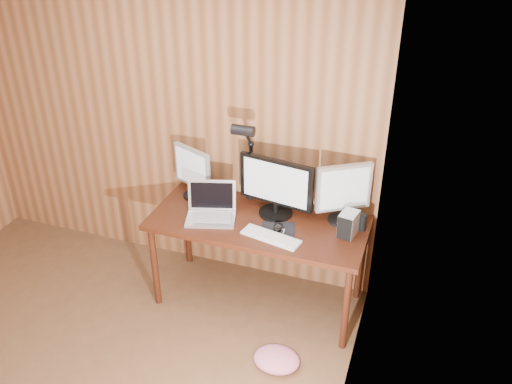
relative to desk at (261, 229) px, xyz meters
The scene contains 13 objects.
desk is the anchor object (origin of this frame).
monitor_center 0.37m from the desk, 32.57° to the left, with size 0.58×0.25×0.45m.
monitor_left 0.70m from the desk, behind, with size 0.35×0.18×0.42m.
monitor_right 0.70m from the desk, 11.76° to the left, with size 0.36×0.25×0.46m.
laptop 0.42m from the desk, 160.94° to the right, with size 0.42×0.37×0.26m.
keyboard 0.33m from the desk, 58.71° to the right, with size 0.45×0.22×0.02m.
mousepad 0.25m from the desk, 38.25° to the right, with size 0.24×0.20×0.00m, color black.
mouse 0.26m from the desk, 38.25° to the right, with size 0.07×0.11×0.04m, color black.
hard_drive 0.69m from the desk, ahead, with size 0.14×0.18×0.18m.
phone 0.30m from the desk, 42.87° to the right, with size 0.06×0.11×0.01m.
speaker 0.77m from the desk, ahead, with size 0.05×0.05×0.13m, color black.
desk_lamp 0.61m from the desk, 138.24° to the left, with size 0.17×0.24×0.72m.
fabric_pile 0.96m from the desk, 63.33° to the right, with size 0.33×0.27×0.10m, color #D46684, non-canonical shape.
Camera 1 is at (2.01, -1.55, 2.91)m, focal length 38.00 mm.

